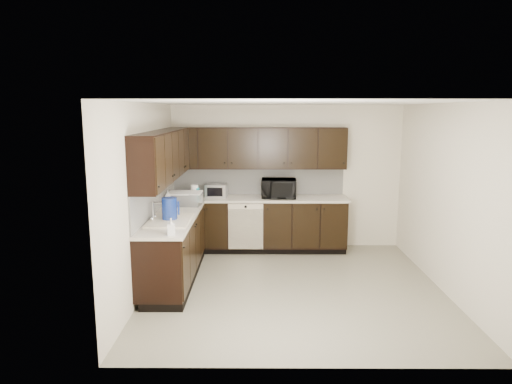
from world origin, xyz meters
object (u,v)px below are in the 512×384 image
sink (170,225)px  microwave (279,188)px  toaster_oven (216,191)px  blue_pitcher (170,209)px  storage_bin (185,199)px

sink → microwave: 2.28m
toaster_oven → sink: bearing=-99.7°
sink → toaster_oven: bearing=74.7°
blue_pitcher → toaster_oven: bearing=73.8°
storage_bin → microwave: bearing=22.0°
toaster_oven → microwave: bearing=2.6°
storage_bin → blue_pitcher: blue_pitcher is taller
sink → storage_bin: size_ratio=1.65×
toaster_oven → blue_pitcher: size_ratio=1.15×
sink → toaster_oven: (0.47, 1.73, 0.17)m
microwave → blue_pitcher: size_ratio=1.88×
microwave → toaster_oven: bearing=179.1°
sink → storage_bin: (0.04, 1.07, 0.16)m
sink → microwave: microwave is taller
toaster_oven → blue_pitcher: blue_pitcher is taller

